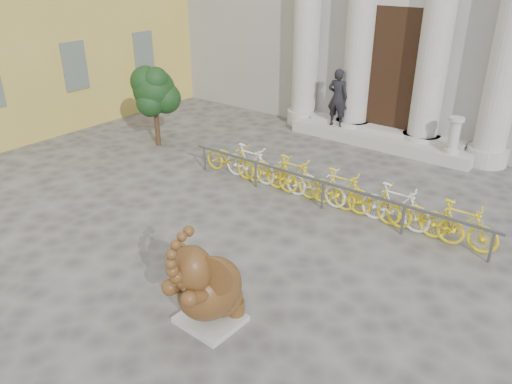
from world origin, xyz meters
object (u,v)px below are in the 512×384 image
Objects in this scene: tree at (154,91)px; bike_rack at (328,186)px; elephant_statue at (208,287)px; pedestrian at (338,98)px.

bike_rack is at bearing -3.16° from tree.
elephant_statue is 10.21m from pedestrian.
tree reaches higher than elephant_statue.
bike_rack is at bearing 99.92° from elephant_statue.
elephant_statue is at bearing 102.47° from pedestrian.
pedestrian reaches higher than elephant_statue.
elephant_statue is 5.06m from bike_rack.
tree is 1.34× the size of pedestrian.
bike_rack is 5.35m from pedestrian.
pedestrian is at bearing 47.16° from tree.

